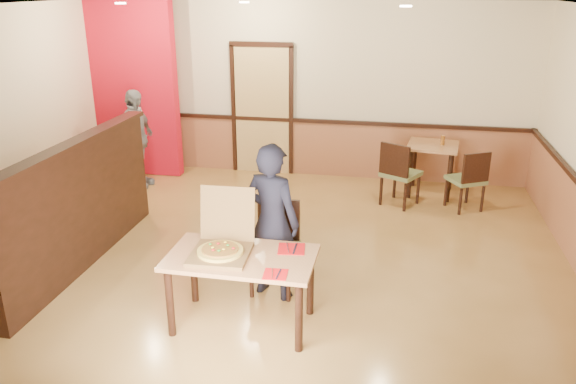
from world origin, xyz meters
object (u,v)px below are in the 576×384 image
at_px(pizza_box, 222,247).
at_px(passerby, 136,139).
at_px(condiment, 443,140).
at_px(side_chair_left, 399,171).
at_px(diner, 272,222).
at_px(diner_chair, 276,242).
at_px(main_table, 242,266).
at_px(side_table, 432,156).
at_px(side_chair_right, 469,178).

bearing_deg(pizza_box, passerby, 123.02).
bearing_deg(condiment, side_chair_left, -135.24).
bearing_deg(diner, condiment, -100.82).
xyz_separation_m(diner_chair, pizza_box, (-0.34, -0.74, 0.27)).
bearing_deg(main_table, condiment, 63.62).
distance_m(diner_chair, side_chair_left, 2.87).
bearing_deg(diner_chair, side_table, 63.42).
relative_size(diner, passerby, 1.05).
distance_m(main_table, side_chair_right, 4.09).
relative_size(side_chair_right, passerby, 0.57).
relative_size(main_table, diner_chair, 1.43).
bearing_deg(side_chair_right, side_table, -80.37).
xyz_separation_m(side_chair_left, side_table, (0.48, 0.61, 0.08)).
height_order(diner_chair, condiment, diner_chair).
bearing_deg(diner_chair, diner, -89.45).
distance_m(diner_chair, condiment, 3.71).
distance_m(side_chair_left, passerby, 4.01).
relative_size(diner, pizza_box, 2.54).
bearing_deg(pizza_box, side_table, 59.86).
relative_size(side_table, passerby, 0.52).
height_order(side_chair_right, condiment, condiment).
relative_size(side_chair_left, side_table, 1.18).
distance_m(side_table, condiment, 0.28).
distance_m(side_chair_left, pizza_box, 3.69).
bearing_deg(pizza_box, side_chair_left, 62.16).
xyz_separation_m(passerby, pizza_box, (2.44, -3.39, 0.02)).
xyz_separation_m(main_table, diner_chair, (0.16, 0.75, -0.09)).
relative_size(side_chair_left, passerby, 0.62).
height_order(diner_chair, diner, diner).
bearing_deg(passerby, main_table, -137.25).
height_order(main_table, pizza_box, pizza_box).
height_order(passerby, pizza_box, passerby).
bearing_deg(side_table, pizza_box, -117.42).
distance_m(main_table, diner, 0.65).
relative_size(diner_chair, pizza_box, 1.48).
height_order(diner, passerby, diner).
distance_m(diner, pizza_box, 0.68).
bearing_deg(passerby, side_chair_left, -85.71).
relative_size(diner, condiment, 11.30).
bearing_deg(pizza_box, diner_chair, 62.56).
height_order(side_chair_left, side_chair_right, side_chair_left).
bearing_deg(diner, pizza_box, 78.07).
bearing_deg(side_chair_right, side_chair_left, -28.52).
height_order(main_table, passerby, passerby).
height_order(side_chair_right, passerby, passerby).
bearing_deg(condiment, pizza_box, -118.90).
distance_m(diner_chair, diner, 0.33).
distance_m(pizza_box, condiment, 4.51).
xyz_separation_m(side_table, condiment, (0.13, -0.00, 0.25)).
xyz_separation_m(side_chair_left, side_chair_right, (0.97, 0.00, -0.04)).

